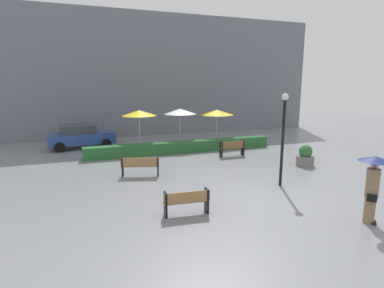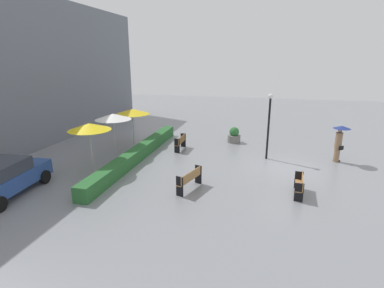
{
  "view_description": "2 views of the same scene",
  "coord_description": "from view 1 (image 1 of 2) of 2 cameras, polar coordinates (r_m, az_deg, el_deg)",
  "views": [
    {
      "loc": [
        -6.39,
        -9.48,
        4.28
      ],
      "look_at": [
        -1.38,
        4.25,
        1.38
      ],
      "focal_mm": 28.84,
      "sensor_mm": 36.0,
      "label": 1
    },
    {
      "loc": [
        -16.15,
        1.24,
        5.82
      ],
      "look_at": [
        0.01,
        5.22,
        1.02
      ],
      "focal_mm": 28.01,
      "sensor_mm": 36.0,
      "label": 2
    }
  ],
  "objects": [
    {
      "name": "pedestrian_with_umbrella",
      "position": [
        10.86,
        30.47,
        -5.89
      ],
      "size": [
        0.95,
        0.95,
        2.16
      ],
      "color": "#8C6B4C",
      "rests_on": "ground"
    },
    {
      "name": "patio_umbrella_yellow",
      "position": [
        19.82,
        -9.77,
        5.67
      ],
      "size": [
        2.18,
        2.18,
        2.6
      ],
      "color": "silver",
      "rests_on": "ground"
    },
    {
      "name": "bench_back_row",
      "position": [
        18.39,
        7.47,
        -0.6
      ],
      "size": [
        1.55,
        0.36,
        0.92
      ],
      "color": "brown",
      "rests_on": "ground"
    },
    {
      "name": "lamp_post",
      "position": [
        13.19,
        16.52,
        2.47
      ],
      "size": [
        0.28,
        0.28,
        3.87
      ],
      "color": "black",
      "rests_on": "ground"
    },
    {
      "name": "bench_near_left",
      "position": [
        10.27,
        -0.99,
        -10.45
      ],
      "size": [
        1.54,
        0.48,
        0.82
      ],
      "color": "#9E7242",
      "rests_on": "ground"
    },
    {
      "name": "building_facade",
      "position": [
        26.28,
        -6.13,
        12.49
      ],
      "size": [
        28.0,
        1.2,
        9.78
      ],
      "primitive_type": "cube",
      "color": "slate",
      "rests_on": "ground"
    },
    {
      "name": "patio_umbrella_white",
      "position": [
        20.63,
        -2.22,
        6.04
      ],
      "size": [
        2.16,
        2.16,
        2.6
      ],
      "color": "silver",
      "rests_on": "ground"
    },
    {
      "name": "hedge_strip",
      "position": [
        19.24,
        -1.74,
        -0.55
      ],
      "size": [
        11.85,
        0.7,
        0.71
      ],
      "primitive_type": "cube",
      "color": "#28602D",
      "rests_on": "ground"
    },
    {
      "name": "bench_far_left",
      "position": [
        14.53,
        -9.56,
        -3.83
      ],
      "size": [
        1.76,
        0.81,
        0.91
      ],
      "color": "#9E7242",
      "rests_on": "ground"
    },
    {
      "name": "patio_umbrella_yellow_far",
      "position": [
        21.61,
        4.6,
        5.86
      ],
      "size": [
        2.33,
        2.33,
        2.45
      ],
      "color": "silver",
      "rests_on": "ground"
    },
    {
      "name": "planter_pot",
      "position": [
        17.26,
        20.21,
        -2.22
      ],
      "size": [
        0.91,
        0.91,
        1.1
      ],
      "color": "slate",
      "rests_on": "ground"
    },
    {
      "name": "parked_car",
      "position": [
        21.81,
        -19.86,
        1.42
      ],
      "size": [
        4.33,
        2.25,
        1.57
      ],
      "color": "#28478C",
      "rests_on": "ground"
    },
    {
      "name": "ground_plane",
      "position": [
        12.21,
        13.21,
        -9.6
      ],
      "size": [
        60.0,
        60.0,
        0.0
      ],
      "primitive_type": "plane",
      "color": "gray"
    }
  ]
}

